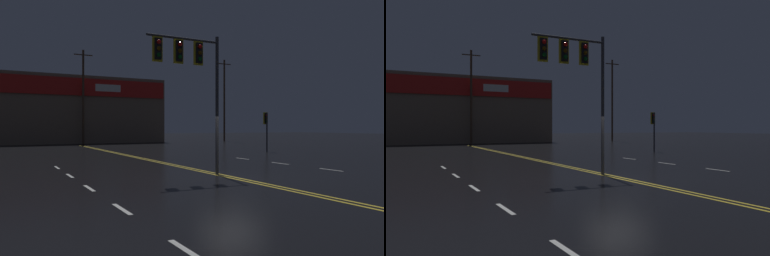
# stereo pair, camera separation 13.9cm
# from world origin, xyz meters

# --- Properties ---
(ground_plane) EXTENTS (200.00, 200.00, 0.00)m
(ground_plane) POSITION_xyz_m (0.00, 0.00, 0.00)
(ground_plane) COLOR black
(road_markings) EXTENTS (16.96, 60.00, 0.01)m
(road_markings) POSITION_xyz_m (1.22, -1.65, 0.00)
(road_markings) COLOR gold
(road_markings) RESTS_ON ground
(traffic_signal_median) EXTENTS (3.30, 0.36, 5.92)m
(traffic_signal_median) POSITION_xyz_m (-1.42, 1.03, 4.63)
(traffic_signal_median) COLOR #38383D
(traffic_signal_median) RESTS_ON ground
(traffic_signal_corner_northeast) EXTENTS (0.42, 0.36, 3.27)m
(traffic_signal_corner_northeast) POSITION_xyz_m (11.43, 11.84, 2.40)
(traffic_signal_corner_northeast) COLOR #38383D
(traffic_signal_corner_northeast) RESTS_ON ground
(building_backdrop) EXTENTS (24.03, 10.23, 8.43)m
(building_backdrop) POSITION_xyz_m (0.00, 39.01, 4.23)
(building_backdrop) COLOR #7A6651
(building_backdrop) RESTS_ON ground
(utility_pole_row) EXTENTS (44.56, 0.26, 11.85)m
(utility_pole_row) POSITION_xyz_m (1.30, 33.30, 5.80)
(utility_pole_row) COLOR #4C3828
(utility_pole_row) RESTS_ON ground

